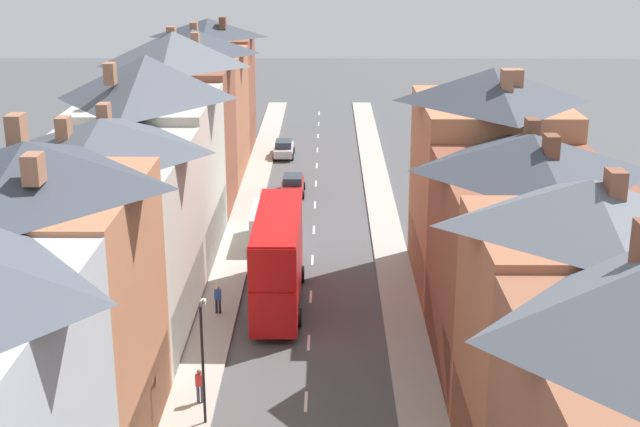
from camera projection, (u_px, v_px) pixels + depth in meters
pavement_left at (236, 248)px, 59.01m from camera, size 2.20×104.00×0.14m
pavement_right at (390, 249)px, 58.93m from camera, size 2.20×104.00×0.14m
centre_line_dashes at (312, 260)px, 57.09m from camera, size 0.14×97.80×0.01m
terrace_row_left at (124, 198)px, 48.63m from camera, size 8.00×83.68×13.56m
terrace_row_right at (574, 328)px, 33.26m from camera, size 8.00×49.76×13.17m
double_decker_bus_lead at (278, 257)px, 49.54m from camera, size 2.74×10.80×5.30m
car_near_blue at (293, 185)px, 71.01m from camera, size 1.90×4.36×1.60m
car_near_silver at (284, 149)px, 82.76m from camera, size 1.90×4.31×1.60m
delivery_van at (267, 224)px, 59.78m from camera, size 2.20×5.20×2.41m
pedestrian_mid_right at (200, 384)px, 39.34m from camera, size 0.36×0.22×1.61m
pedestrian_far_left at (218, 298)px, 48.57m from camera, size 0.36×0.22×1.61m
street_lamp at (203, 355)px, 37.21m from camera, size 0.20×1.12×5.50m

